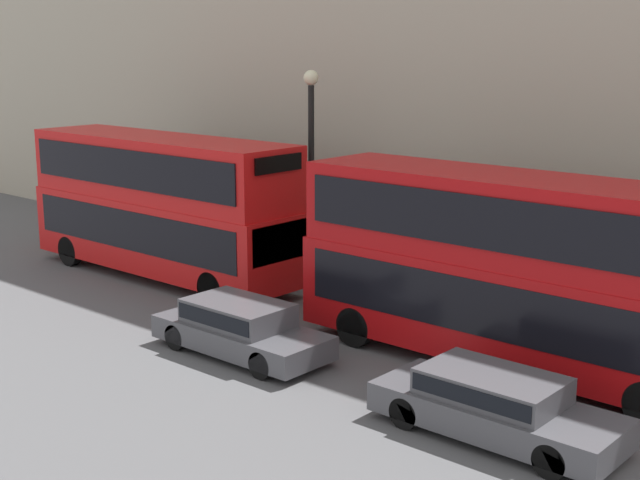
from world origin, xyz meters
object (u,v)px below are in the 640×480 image
bus_second_in_queue (162,201)px  car_dark_sedan (495,403)px  car_hatchback (240,326)px  bus_leading (515,265)px

bus_second_in_queue → car_dark_sedan: bus_second_in_queue is taller
bus_second_in_queue → car_dark_sedan: size_ratio=2.14×
car_dark_sedan → car_hatchback: car_hatchback is taller
bus_second_in_queue → car_hatchback: (-3.40, -7.02, -1.76)m
bus_leading → bus_second_in_queue: size_ratio=1.02×
bus_leading → car_dark_sedan: bearing=-155.3°
bus_leading → bus_second_in_queue: 12.38m
bus_leading → car_hatchback: (-3.40, 5.36, -1.76)m
bus_second_in_queue → car_dark_sedan: 14.46m
bus_leading → car_hatchback: 6.59m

